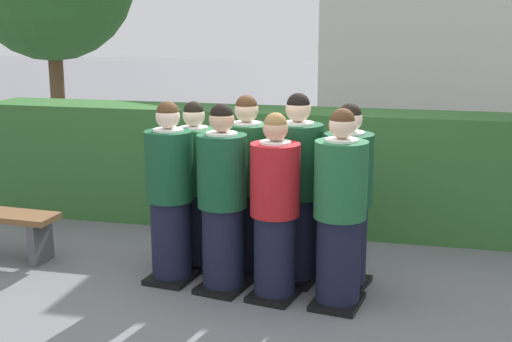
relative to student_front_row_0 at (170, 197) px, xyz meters
The scene contains 10 objects.
ground_plane 1.11m from the student_front_row_0, ahead, with size 60.00×60.00×0.00m, color slate.
student_front_row_0 is the anchor object (origin of this frame).
student_front_row_1 0.53m from the student_front_row_0, 11.50° to the right, with size 0.47×0.55×1.67m.
student_in_red_blazer 1.02m from the student_front_row_0, 10.06° to the right, with size 0.46×0.53×1.62m.
student_front_row_3 1.57m from the student_front_row_0, ahead, with size 0.46×0.53×1.68m.
student_rear_row_0 0.43m from the student_front_row_0, 75.97° to the left, with size 0.42×0.52×1.61m.
student_rear_row_1 0.73m from the student_front_row_0, 31.58° to the left, with size 0.49×0.57×1.69m.
student_rear_row_2 1.15m from the student_front_row_0, 13.16° to the left, with size 0.49×0.58×1.73m.
student_rear_row_3 1.59m from the student_front_row_0, ahead, with size 0.48×0.55×1.66m.
hedge 2.01m from the student_front_row_0, 67.37° to the left, with size 7.30×0.70×1.36m.
Camera 1 is at (1.34, -5.50, 2.41)m, focal length 48.04 mm.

